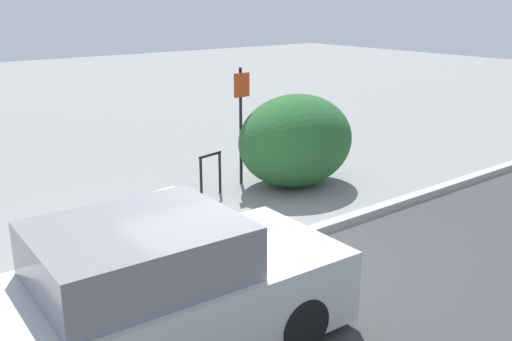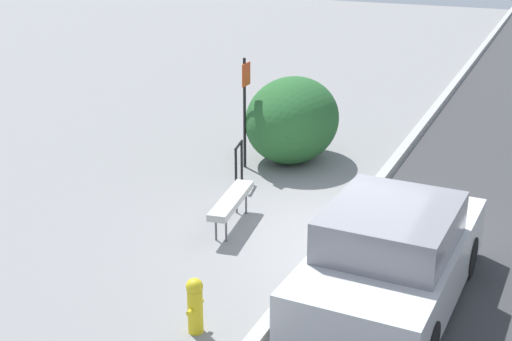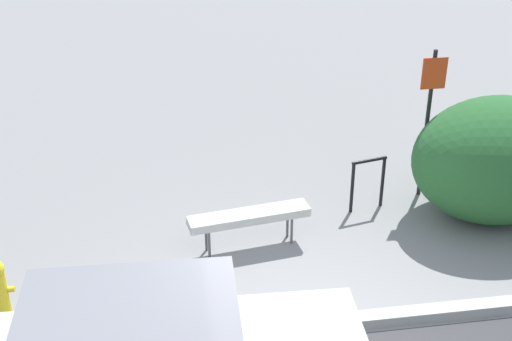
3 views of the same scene
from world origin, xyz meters
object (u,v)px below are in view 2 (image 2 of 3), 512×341
object	(u,v)px
bench	(231,201)
parked_car_near	(392,259)
sign_post	(245,103)
fire_hydrant	(195,304)
bike_rack	(239,160)

from	to	relation	value
bench	parked_car_near	world-z (taller)	parked_car_near
sign_post	fire_hydrant	xyz separation A→B (m)	(-5.85, -2.00, -0.98)
bench	sign_post	size ratio (longest dim) A/B	0.73
bike_rack	fire_hydrant	xyz separation A→B (m)	(-4.92, -1.71, -0.09)
bike_rack	parked_car_near	size ratio (longest dim) A/B	0.20
bench	bike_rack	bearing A→B (deg)	13.29
parked_car_near	bike_rack	bearing A→B (deg)	51.92
bench	fire_hydrant	bearing A→B (deg)	-170.79
bike_rack	fire_hydrant	bearing A→B (deg)	-160.88
bench	fire_hydrant	world-z (taller)	fire_hydrant
fire_hydrant	bike_rack	bearing A→B (deg)	19.12
fire_hydrant	parked_car_near	size ratio (longest dim) A/B	0.19
bike_rack	fire_hydrant	world-z (taller)	bike_rack
bike_rack	fire_hydrant	distance (m)	5.21
bench	parked_car_near	bearing A→B (deg)	-122.61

